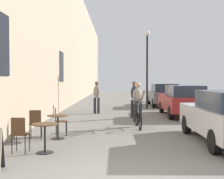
# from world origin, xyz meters

# --- Properties ---
(building_facade_left) EXTENTS (0.54, 68.00, 9.57)m
(building_facade_left) POSITION_xyz_m (-3.45, 14.00, 4.79)
(building_facade_left) COLOR tan
(building_facade_left) RESTS_ON ground_plane
(cafe_table_near) EXTENTS (0.64, 0.64, 0.72)m
(cafe_table_near) POSITION_xyz_m (-1.84, 2.12, 0.52)
(cafe_table_near) COLOR black
(cafe_table_near) RESTS_ON ground_plane
(cafe_chair_near_toward_street) EXTENTS (0.39, 0.39, 0.89)m
(cafe_chair_near_toward_street) POSITION_xyz_m (-2.44, 2.04, 0.52)
(cafe_chair_near_toward_street) COLOR black
(cafe_chair_near_toward_street) RESTS_ON ground_plane
(cafe_table_mid) EXTENTS (0.64, 0.64, 0.72)m
(cafe_table_mid) POSITION_xyz_m (-1.86, 3.87, 0.52)
(cafe_table_mid) COLOR black
(cafe_table_mid) RESTS_ON ground_plane
(cafe_chair_mid_toward_street) EXTENTS (0.46, 0.46, 0.89)m
(cafe_chair_mid_toward_street) POSITION_xyz_m (-1.93, 4.42, 0.52)
(cafe_chair_mid_toward_street) COLOR black
(cafe_chair_mid_toward_street) RESTS_ON ground_plane
(cafe_chair_mid_toward_wall) EXTENTS (0.44, 0.44, 0.89)m
(cafe_chair_mid_toward_wall) POSITION_xyz_m (-2.52, 3.79, 0.52)
(cafe_chair_mid_toward_wall) COLOR black
(cafe_chair_mid_toward_wall) RESTS_ON ground_plane
(cyclist_on_bicycle) EXTENTS (0.52, 1.76, 1.74)m
(cyclist_on_bicycle) POSITION_xyz_m (0.75, 6.11, 0.81)
(cyclist_on_bicycle) COLOR black
(cyclist_on_bicycle) RESTS_ON ground_plane
(pedestrian_near) EXTENTS (0.36, 0.28, 1.75)m
(pedestrian_near) POSITION_xyz_m (0.79, 8.93, 0.99)
(pedestrian_near) COLOR #26262D
(pedestrian_near) RESTS_ON ground_plane
(pedestrian_mid) EXTENTS (0.36, 0.27, 1.73)m
(pedestrian_mid) POSITION_xyz_m (-1.11, 10.77, 0.98)
(pedestrian_mid) COLOR #26262D
(pedestrian_mid) RESTS_ON ground_plane
(street_lamp) EXTENTS (0.32, 0.32, 4.90)m
(street_lamp) POSITION_xyz_m (1.91, 13.60, 3.11)
(street_lamp) COLOR black
(street_lamp) RESTS_ON ground_plane
(parked_car_second) EXTENTS (1.86, 4.33, 1.53)m
(parked_car_second) POSITION_xyz_m (3.25, 9.63, 0.80)
(parked_car_second) COLOR maroon
(parked_car_second) RESTS_ON ground_plane
(parked_car_third) EXTENTS (1.89, 4.38, 1.55)m
(parked_car_third) POSITION_xyz_m (3.24, 15.40, 0.80)
(parked_car_third) COLOR #595960
(parked_car_third) RESTS_ON ground_plane
(parked_motorcycle) EXTENTS (0.62, 2.15, 0.92)m
(parked_motorcycle) POSITION_xyz_m (2.52, 2.18, 0.40)
(parked_motorcycle) COLOR black
(parked_motorcycle) RESTS_ON ground_plane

